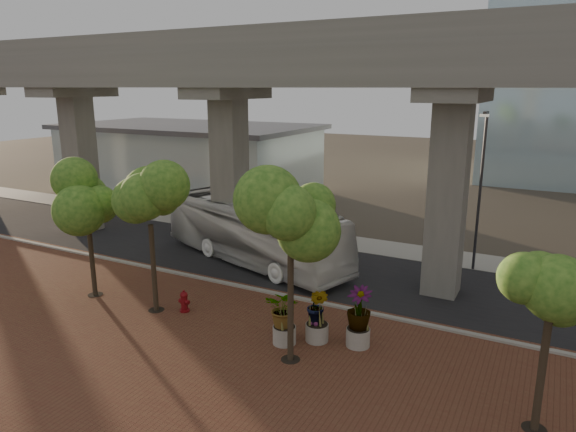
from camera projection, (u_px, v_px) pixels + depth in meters
The scene contains 18 objects.
ground at pixel (310, 285), 25.70m from camera, with size 160.00×160.00×0.00m, color #3E372D.
brick_plaza at pixel (217, 356), 18.83m from camera, with size 70.00×13.00×0.06m, color brown.
asphalt_road at pixel (326, 272), 27.41m from camera, with size 90.00×8.00×0.04m, color black.
curb_strip at pixel (292, 297), 23.96m from camera, with size 70.00×0.25×0.16m, color gray.
far_sidewalk at pixel (361, 245), 32.13m from camera, with size 90.00×3.00×0.06m, color gray.
transit_viaduct at pixel (328, 135), 25.64m from camera, with size 72.00×5.60×12.40m.
station_pavilion at pixel (189, 158), 47.66m from camera, with size 23.00×13.00×6.30m.
transit_bus at pixel (253, 232), 28.62m from camera, with size 2.98×12.69×3.54m, color silver.
fire_hydrant at pixel (184, 301), 22.42m from camera, with size 0.49×0.44×0.98m.
planter_front at pixel (284, 311), 19.41m from camera, with size 1.99×1.99×2.19m.
planter_right at pixel (359, 311), 19.19m from camera, with size 2.22×2.22×2.37m.
planter_left at pixel (317, 309), 19.62m from camera, with size 1.98×1.98×2.18m.
street_tree_far_west at pixel (86, 196), 23.17m from camera, with size 3.60×3.60×6.45m.
street_tree_near_west at pixel (149, 203), 21.47m from camera, with size 3.31×3.31×6.40m.
street_tree_near_east at pixel (291, 224), 17.31m from camera, with size 3.71×3.71×6.78m.
street_tree_far_east at pixel (553, 290), 13.74m from camera, with size 2.99×2.99×5.66m.
streetlamp_west at pixel (232, 170), 34.31m from camera, with size 0.36×1.06×7.28m.
streetlamp_east at pixel (481, 181), 26.53m from camera, with size 0.42×1.22×8.43m.
Camera 1 is at (10.22, -21.83, 9.63)m, focal length 32.00 mm.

